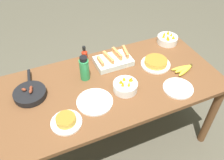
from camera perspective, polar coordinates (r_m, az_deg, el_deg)
ground_plane at (r=2.50m, az=0.00°, el=-13.67°), size 14.00×14.00×0.00m
dining_table at (r=1.97m, az=0.00°, el=-2.77°), size 1.76×0.87×0.77m
banana_bunch at (r=2.09m, az=16.91°, el=2.54°), size 0.20×0.12×0.04m
melon_tray at (r=2.07m, az=0.35°, el=4.78°), size 0.32×0.20×0.10m
skillet at (r=1.88m, az=-19.12°, el=-3.06°), size 0.24×0.39×0.08m
frittata_plate_center at (r=1.64m, az=-10.97°, el=-9.64°), size 0.21×0.21×0.06m
frittata_plate_side at (r=2.09m, az=10.47°, el=4.12°), size 0.25×0.25×0.06m
empty_plate_near_front at (r=1.91m, az=15.60°, el=-1.93°), size 0.23×0.23×0.02m
empty_plate_far_left at (r=1.75m, az=-4.18°, el=-5.25°), size 0.27×0.27×0.02m
fruit_bowl_mango at (r=2.38m, az=13.19°, el=9.55°), size 0.19×0.19×0.12m
fruit_bowl_citrus at (r=1.82m, az=3.23°, el=-1.48°), size 0.19×0.19×0.12m
water_bottle at (r=1.88m, az=-6.67°, el=2.74°), size 0.08×0.08×0.21m
hot_sauce_bottle at (r=2.08m, az=-6.61°, el=6.04°), size 0.05×0.05×0.15m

